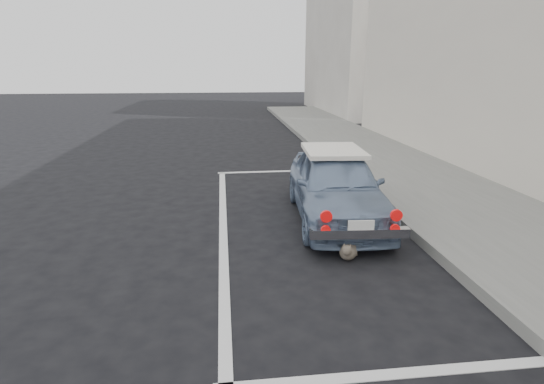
{
  "coord_description": "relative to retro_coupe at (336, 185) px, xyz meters",
  "views": [
    {
      "loc": [
        -0.86,
        -3.23,
        2.38
      ],
      "look_at": [
        -0.22,
        2.27,
        0.75
      ],
      "focal_mm": 28.0,
      "sensor_mm": 36.0,
      "label": 1
    }
  ],
  "objects": [
    {
      "name": "pline_side",
      "position": [
        -1.82,
        -0.17,
        -0.57
      ],
      "size": [
        0.12,
        7.0,
        0.01
      ],
      "primitive_type": "cube",
      "color": "silver",
      "rests_on": "ground"
    },
    {
      "name": "retro_coupe",
      "position": [
        0.0,
        0.0,
        0.0
      ],
      "size": [
        1.55,
        3.39,
        1.13
      ],
      "rotation": [
        0.0,
        0.0,
        -0.07
      ],
      "color": "#758BAA",
      "rests_on": "ground"
    },
    {
      "name": "pline_front",
      "position": [
        -0.42,
        3.33,
        -0.57
      ],
      "size": [
        3.0,
        0.12,
        0.01
      ],
      "primitive_type": "cube",
      "color": "silver",
      "rests_on": "ground"
    },
    {
      "name": "ground",
      "position": [
        -0.92,
        -3.17,
        -0.57
      ],
      "size": [
        80.0,
        80.0,
        0.0
      ],
      "primitive_type": "plane",
      "color": "black",
      "rests_on": "ground"
    },
    {
      "name": "building_far",
      "position": [
        5.43,
        16.83,
        3.43
      ],
      "size": [
        3.5,
        10.0,
        8.0
      ],
      "primitive_type": "cube",
      "color": "#B3ADA3",
      "rests_on": "ground"
    },
    {
      "name": "pline_rear",
      "position": [
        -0.42,
        -3.67,
        -0.57
      ],
      "size": [
        3.0,
        0.12,
        0.01
      ],
      "primitive_type": "cube",
      "color": "silver",
      "rests_on": "ground"
    },
    {
      "name": "sidewalk",
      "position": [
        2.28,
        -1.17,
        -0.49
      ],
      "size": [
        2.8,
        40.0,
        0.15
      ],
      "primitive_type": "cube",
      "color": "slate",
      "rests_on": "ground"
    },
    {
      "name": "cat",
      "position": [
        -0.23,
        -1.54,
        -0.44
      ],
      "size": [
        0.36,
        0.47,
        0.28
      ],
      "rotation": [
        0.0,
        0.0,
        -0.43
      ],
      "color": "brown",
      "rests_on": "ground"
    }
  ]
}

